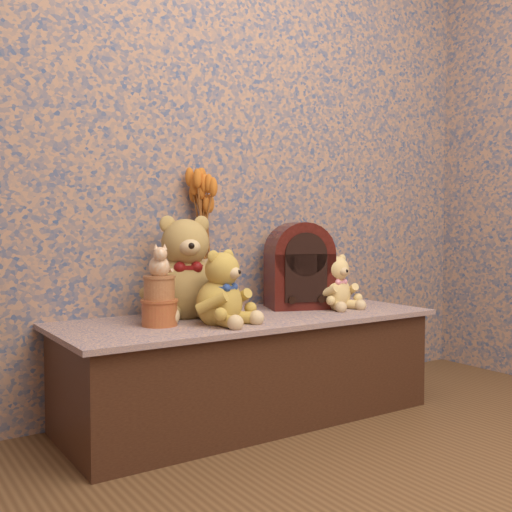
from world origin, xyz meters
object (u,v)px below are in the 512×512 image
(teddy_large, at_px, (184,263))
(cathedral_radio, at_px, (299,265))
(ceramic_vase, at_px, (200,285))
(cat_figurine, at_px, (159,260))
(teddy_small, at_px, (334,279))
(biscuit_tin_lower, at_px, (160,313))
(teddy_medium, at_px, (219,284))

(teddy_large, distance_m, cathedral_radio, 0.54)
(ceramic_vase, bearing_deg, cat_figurine, -141.92)
(teddy_large, relative_size, cat_figurine, 3.58)
(ceramic_vase, xyz_separation_m, cat_figurine, (-0.29, -0.22, 0.13))
(teddy_small, bearing_deg, teddy_large, 166.85)
(cat_figurine, bearing_deg, biscuit_tin_lower, 0.00)
(teddy_small, bearing_deg, ceramic_vase, 155.53)
(teddy_large, height_order, ceramic_vase, teddy_large)
(teddy_large, bearing_deg, teddy_medium, -66.21)
(teddy_small, bearing_deg, cat_figurine, 178.24)
(biscuit_tin_lower, bearing_deg, ceramic_vase, 38.08)
(ceramic_vase, bearing_deg, teddy_small, -22.60)
(cat_figurine, bearing_deg, teddy_small, 15.92)
(teddy_large, distance_m, teddy_medium, 0.23)
(teddy_medium, distance_m, ceramic_vase, 0.32)
(teddy_small, distance_m, cathedral_radio, 0.17)
(cathedral_radio, relative_size, ceramic_vase, 1.68)
(ceramic_vase, bearing_deg, biscuit_tin_lower, -141.92)
(teddy_medium, xyz_separation_m, teddy_small, (0.62, 0.08, -0.02))
(teddy_medium, bearing_deg, teddy_small, -15.19)
(teddy_large, relative_size, ceramic_vase, 1.92)
(teddy_large, height_order, teddy_medium, teddy_large)
(teddy_medium, xyz_separation_m, biscuit_tin_lower, (-0.20, 0.08, -0.10))
(teddy_small, xyz_separation_m, cathedral_radio, (-0.12, 0.10, 0.06))
(teddy_large, distance_m, teddy_small, 0.67)
(teddy_small, distance_m, ceramic_vase, 0.58)
(ceramic_vase, xyz_separation_m, biscuit_tin_lower, (-0.29, -0.22, -0.06))
(cathedral_radio, distance_m, cat_figurine, 0.71)
(teddy_medium, distance_m, teddy_small, 0.63)
(ceramic_vase, bearing_deg, teddy_large, -142.48)
(cathedral_radio, xyz_separation_m, cat_figurine, (-0.70, -0.10, 0.05))
(cathedral_radio, distance_m, ceramic_vase, 0.44)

